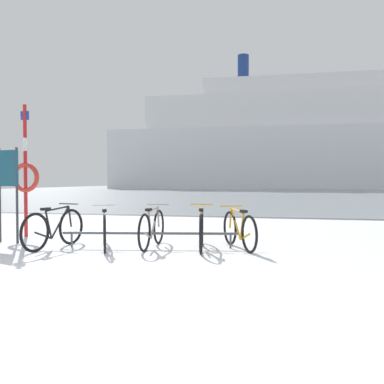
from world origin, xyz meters
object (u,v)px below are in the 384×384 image
(bicycle_1, at_px, (104,229))
(bicycle_2, at_px, (152,228))
(bicycle_0, at_px, (54,229))
(bicycle_4, at_px, (239,230))
(rescue_post, at_px, (25,174))
(info_sign, at_px, (8,178))
(ferry_ship, at_px, (298,143))
(bicycle_3, at_px, (201,229))

(bicycle_1, bearing_deg, bicycle_2, 17.74)
(bicycle_0, relative_size, bicycle_1, 1.05)
(bicycle_4, relative_size, rescue_post, 0.49)
(info_sign, distance_m, ferry_ship, 59.13)
(ferry_ship, bearing_deg, info_sign, -97.55)
(bicycle_4, height_order, rescue_post, rescue_post)
(bicycle_4, distance_m, info_sign, 4.89)
(bicycle_1, height_order, bicycle_2, bicycle_2)
(bicycle_3, height_order, bicycle_4, bicycle_3)
(info_sign, bearing_deg, ferry_ship, 82.45)
(bicycle_2, xyz_separation_m, info_sign, (-3.13, -0.02, 0.97))
(bicycle_1, xyz_separation_m, info_sign, (-2.27, 0.26, 0.97))
(ferry_ship, bearing_deg, bicycle_0, -96.22)
(bicycle_0, relative_size, info_sign, 0.86)
(bicycle_2, bearing_deg, rescue_post, 165.75)
(info_sign, xyz_separation_m, rescue_post, (-0.18, 0.86, 0.11))
(bicycle_4, bearing_deg, bicycle_3, -165.65)
(bicycle_2, relative_size, bicycle_4, 1.11)
(bicycle_2, bearing_deg, bicycle_1, -162.26)
(bicycle_1, height_order, rescue_post, rescue_post)
(bicycle_2, bearing_deg, ferry_ship, 85.49)
(info_sign, relative_size, ferry_ship, 0.03)
(bicycle_0, relative_size, bicycle_4, 1.14)
(bicycle_1, bearing_deg, bicycle_3, 10.45)
(bicycle_4, xyz_separation_m, info_sign, (-4.78, -0.25, 0.98))
(rescue_post, bearing_deg, ferry_ship, 82.16)
(ferry_ship, bearing_deg, bicycle_2, -94.51)
(bicycle_1, distance_m, bicycle_4, 2.56)
(bicycle_1, relative_size, bicycle_3, 0.94)
(bicycle_0, height_order, bicycle_3, bicycle_0)
(bicycle_0, relative_size, ferry_ship, 0.03)
(bicycle_4, bearing_deg, bicycle_1, -168.46)
(bicycle_3, relative_size, info_sign, 0.87)
(bicycle_1, relative_size, ferry_ship, 0.03)
(bicycle_1, relative_size, bicycle_4, 1.08)
(info_sign, bearing_deg, bicycle_2, 0.30)
(bicycle_2, xyz_separation_m, bicycle_4, (1.65, 0.24, -0.01))
(bicycle_3, relative_size, ferry_ship, 0.03)
(bicycle_4, bearing_deg, bicycle_0, -168.41)
(bicycle_1, bearing_deg, bicycle_4, 11.54)
(bicycle_3, bearing_deg, bicycle_1, -169.55)
(bicycle_0, height_order, ferry_ship, ferry_ship)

